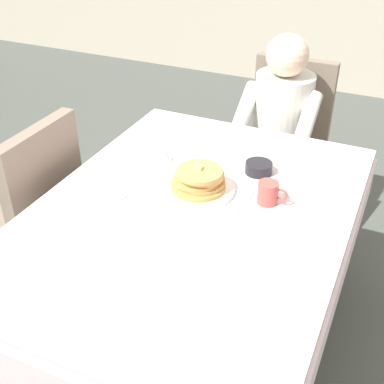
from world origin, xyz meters
TOP-DOWN VIEW (x-y plane):
  - ground_plane at (0.00, 0.00)m, footprint 14.00×14.00m
  - dining_table_main at (0.00, 0.00)m, footprint 1.12×1.52m
  - chair_diner at (0.04, 1.17)m, footprint 0.44×0.45m
  - diner_person at (0.04, 1.01)m, footprint 0.40×0.43m
  - chair_left_side at (-0.77, 0.00)m, footprint 0.45×0.44m
  - plate_breakfast at (-0.03, 0.13)m, footprint 0.28×0.28m
  - breakfast_stack at (-0.03, 0.13)m, footprint 0.21×0.21m
  - cup_coffee at (0.24, 0.16)m, footprint 0.11×0.08m
  - bowl_butter at (0.14, 0.35)m, footprint 0.11×0.11m
  - syrup_pitcher at (-0.26, 0.28)m, footprint 0.08×0.08m
  - fork_left_of_plate at (-0.22, 0.11)m, footprint 0.02×0.18m
  - knife_right_of_plate at (0.16, 0.11)m, footprint 0.02×0.20m
  - spoon_near_edge at (0.00, -0.19)m, footprint 0.15×0.03m
  - napkin_folded at (-0.33, 0.02)m, footprint 0.19×0.15m

SIDE VIEW (x-z plane):
  - ground_plane at x=0.00m, z-range 0.00..0.00m
  - chair_diner at x=0.04m, z-range 0.06..0.99m
  - chair_left_side at x=-0.77m, z-range 0.06..0.99m
  - dining_table_main at x=0.00m, z-range 0.28..1.02m
  - diner_person at x=0.04m, z-range 0.11..1.23m
  - fork_left_of_plate at x=-0.22m, z-range 0.74..0.74m
  - knife_right_of_plate at x=0.16m, z-range 0.74..0.74m
  - spoon_near_edge at x=0.00m, z-range 0.74..0.74m
  - napkin_folded at x=-0.33m, z-range 0.74..0.75m
  - plate_breakfast at x=-0.03m, z-range 0.74..0.76m
  - bowl_butter at x=0.14m, z-range 0.74..0.78m
  - syrup_pitcher at x=-0.26m, z-range 0.74..0.81m
  - cup_coffee at x=0.24m, z-range 0.74..0.83m
  - breakfast_stack at x=-0.03m, z-range 0.75..0.84m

